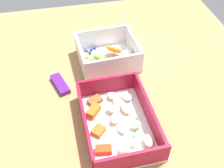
# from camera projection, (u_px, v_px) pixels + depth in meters

# --- Properties ---
(table_surface) EXTENTS (0.80, 0.80, 0.02)m
(table_surface) POSITION_uv_depth(u_px,v_px,m) (108.00, 88.00, 0.67)
(table_surface) COLOR #9E7547
(table_surface) RESTS_ON ground
(pasta_container) EXTENTS (0.20, 0.14, 0.05)m
(pasta_container) POSITION_uv_depth(u_px,v_px,m) (117.00, 121.00, 0.56)
(pasta_container) COLOR white
(pasta_container) RESTS_ON table_surface
(fruit_bowl) EXTENTS (0.14, 0.15, 0.06)m
(fruit_bowl) POSITION_uv_depth(u_px,v_px,m) (107.00, 56.00, 0.71)
(fruit_bowl) COLOR white
(fruit_bowl) RESTS_ON table_surface
(candy_bar) EXTENTS (0.07, 0.04, 0.01)m
(candy_bar) POSITION_uv_depth(u_px,v_px,m) (60.00, 84.00, 0.65)
(candy_bar) COLOR #51197A
(candy_bar) RESTS_ON table_surface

